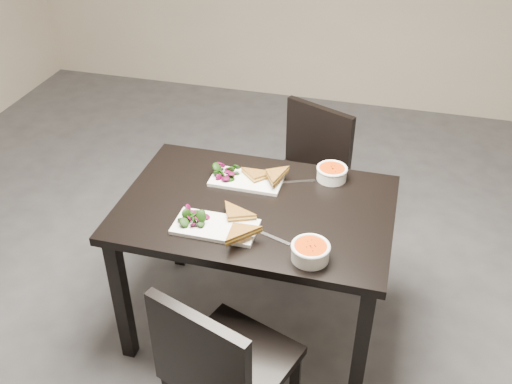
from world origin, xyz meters
TOP-DOWN VIEW (x-y plane):
  - ground at (0.00, 0.00)m, footprint 5.00×5.00m
  - table at (0.21, -0.19)m, footprint 1.20×0.80m
  - chair_near at (0.26, -0.86)m, footprint 0.54×0.54m
  - chair_far at (0.31, 0.53)m, footprint 0.55×0.55m
  - plate_near at (0.09, -0.39)m, footprint 0.35×0.17m
  - sandwich_near at (0.16, -0.38)m, footprint 0.21×0.19m
  - salad_near at (-0.01, -0.39)m, footprint 0.11×0.10m
  - soup_bowl_near at (0.51, -0.48)m, footprint 0.15×0.15m
  - cutlery_near at (0.33, -0.39)m, footprint 0.18×0.07m
  - plate_far at (0.12, -0.02)m, footprint 0.33×0.17m
  - sandwich_far at (0.19, -0.04)m, footprint 0.20×0.21m
  - salad_far at (0.02, -0.02)m, footprint 0.10×0.09m
  - soup_bowl_far at (0.50, 0.10)m, footprint 0.15×0.15m
  - cutlery_far at (0.35, 0.04)m, footprint 0.17×0.08m

SIDE VIEW (x-z plane):
  - ground at x=0.00m, z-range 0.00..0.00m
  - chair_near at x=0.26m, z-range 0.06..0.91m
  - chair_far at x=0.31m, z-range 0.06..0.91m
  - table at x=0.21m, z-range 0.28..1.03m
  - cutlery_near at x=0.33m, z-range 0.75..0.75m
  - cutlery_far at x=0.35m, z-range 0.75..0.75m
  - plate_far at x=0.12m, z-range 0.75..0.77m
  - plate_near at x=0.09m, z-range 0.75..0.77m
  - soup_bowl_far at x=0.50m, z-range 0.75..0.82m
  - soup_bowl_near at x=0.51m, z-range 0.75..0.82m
  - salad_far at x=0.02m, z-range 0.77..0.81m
  - salad_near at x=-0.01m, z-range 0.77..0.82m
  - sandwich_far at x=0.19m, z-range 0.77..0.82m
  - sandwich_near at x=0.16m, z-range 0.77..0.82m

